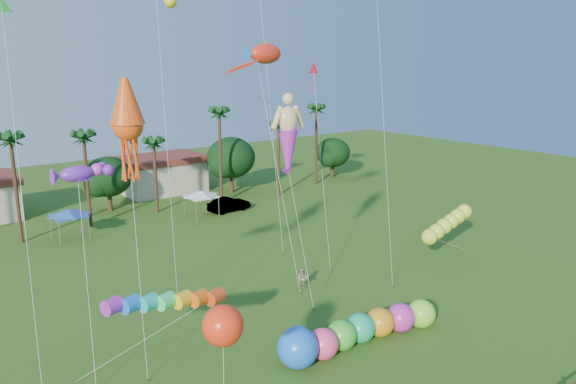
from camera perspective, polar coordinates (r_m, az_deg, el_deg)
tree_line at (r=67.53m, az=-15.49°, el=1.86°), size 69.46×8.91×11.00m
buildings_row at (r=71.50m, az=-22.16°, el=0.11°), size 35.00×7.00×4.00m
tent_row at (r=57.76m, az=-21.22°, el=-2.06°), size 31.00×4.00×0.60m
car_b at (r=65.12m, az=-6.01°, el=-1.26°), size 5.10×2.01×1.65m
spectator_b at (r=43.45m, az=1.50°, el=-8.82°), size 0.97×1.03×1.68m
caterpillar_inflatable at (r=35.60m, az=6.76°, el=-13.90°), size 11.78×3.39×2.40m
blue_ball at (r=34.58m, az=1.06°, el=-14.88°), size 1.80×1.80×1.80m
rainbow_tube at (r=33.50m, az=-10.00°, el=-11.17°), size 9.82×2.70×3.94m
green_worm at (r=48.35m, az=14.18°, el=-4.44°), size 10.04×3.98×3.58m
orange_ball_kite at (r=24.87m, az=-6.63°, el=-13.35°), size 2.33×2.33×7.06m
merman_kite at (r=39.62m, az=0.01°, el=5.27°), size 2.78×4.52×14.45m
fish_kite at (r=44.63m, az=-2.28°, el=13.85°), size 4.32×7.43×18.49m
squid_kite at (r=32.52m, az=-15.98°, el=6.47°), size 2.51×4.81×16.39m
lobster_kite at (r=33.58m, az=-20.60°, el=1.74°), size 3.72×5.64×11.65m
delta_kite_red at (r=48.12m, az=2.63°, el=12.08°), size 2.40×4.69×17.01m
delta_kite_green at (r=33.62m, az=-27.02°, el=15.89°), size 1.73×4.65×20.53m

